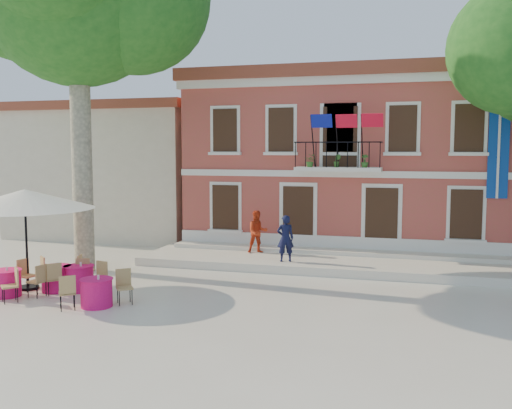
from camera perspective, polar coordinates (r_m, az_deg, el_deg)
The scene contains 11 objects.
ground at distance 17.08m, azimuth -1.20°, elevation -8.84°, with size 90.00×90.00×0.00m, color beige.
main_building at distance 25.97m, azimuth 9.51°, elevation 4.46°, with size 13.50×9.59×7.50m.
neighbor_west at distance 30.42m, azimuth -12.40°, elevation 3.49°, with size 9.40×9.40×6.40m.
terrace at distance 20.82m, azimuth 7.67°, elevation -5.83°, with size 14.00×3.40×0.30m, color silver.
patio_umbrella at distance 18.48m, azimuth -22.12°, elevation 0.47°, with size 4.10×4.10×3.05m.
pedestrian_navy at distance 20.07m, azimuth 2.95°, elevation -3.40°, with size 0.60×0.39×1.65m, color black.
pedestrian_orange at distance 21.72m, azimuth 0.15°, elevation -2.75°, with size 0.78×0.61×1.61m, color red.
cafe_table_0 at distance 18.02m, azimuth -17.27°, elevation -6.92°, with size 1.80×1.82×0.95m.
cafe_table_1 at distance 16.13m, azimuth -15.67°, elevation -8.37°, with size 1.78×1.50×0.95m.
cafe_table_2 at distance 18.12m, azimuth -23.73°, elevation -7.08°, with size 1.82×1.79×0.95m.
cafe_table_3 at distance 18.22m, azimuth -19.36°, elevation -6.85°, with size 1.85×1.76×0.95m.
Camera 1 is at (4.82, -15.82, 4.25)m, focal length 40.00 mm.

